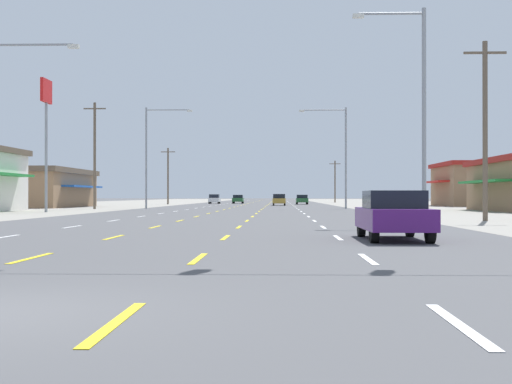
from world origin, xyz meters
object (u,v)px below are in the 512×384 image
object	(u,v)px
sedan_far_right_mid	(302,199)
hatchback_inner_right_near	(279,200)
streetlight_right_row_1	(341,150)
streetlight_left_row_1	(151,150)
streetlight_left_row_0	(2,115)
sedan_inner_left_far	(238,199)
hatchback_far_left_midfar	(214,199)
streetlight_right_row_0	(418,101)
pole_sign_left_row_1	(46,111)
sedan_far_right_nearest	(393,214)

from	to	relation	value
sedan_far_right_mid	hatchback_inner_right_near	bearing A→B (deg)	-104.27
streetlight_right_row_1	streetlight_left_row_1	bearing A→B (deg)	-180.00
streetlight_left_row_0	sedan_inner_left_far	bearing A→B (deg)	85.98
streetlight_right_row_1	hatchback_far_left_midfar	bearing A→B (deg)	110.57
streetlight_right_row_0	streetlight_left_row_1	distance (m)	43.84
sedan_inner_left_far	hatchback_far_left_midfar	bearing A→B (deg)	-139.54
hatchback_inner_right_near	sedan_inner_left_far	xyz separation A→B (m)	(-6.92, 25.19, -0.03)
hatchback_inner_right_near	streetlight_right_row_1	bearing A→B (deg)	-74.79
pole_sign_left_row_1	streetlight_right_row_0	size ratio (longest dim) A/B	1.05
hatchback_far_left_midfar	streetlight_left_row_1	world-z (taller)	streetlight_left_row_1
sedan_far_right_mid	hatchback_far_left_midfar	xyz separation A→B (m)	(-14.11, 8.38, 0.03)
hatchback_inner_right_near	streetlight_right_row_0	size ratio (longest dim) A/B	0.39
streetlight_left_row_1	sedan_inner_left_far	bearing A→B (deg)	82.76
sedan_far_right_nearest	pole_sign_left_row_1	xyz separation A→B (m)	(-21.84, 34.81, 7.30)
hatchback_far_left_midfar	sedan_far_right_mid	bearing A→B (deg)	-30.70
streetlight_left_row_0	streetlight_right_row_1	distance (m)	43.77
hatchback_inner_right_near	streetlight_left_row_1	bearing A→B (deg)	-119.59
sedan_far_right_nearest	pole_sign_left_row_1	bearing A→B (deg)	122.11
sedan_far_right_nearest	sedan_inner_left_far	distance (m)	100.07
sedan_far_right_mid	pole_sign_left_row_1	xyz separation A→B (m)	(-21.89, -53.17, 7.30)
sedan_inner_left_far	hatchback_inner_right_near	bearing A→B (deg)	-74.63
sedan_far_right_mid	streetlight_right_row_1	xyz separation A→B (m)	(2.78, -36.61, 5.23)
hatchback_far_left_midfar	streetlight_right_row_0	world-z (taller)	streetlight_right_row_0
sedan_far_right_nearest	sedan_far_right_mid	bearing A→B (deg)	89.97
hatchback_far_left_midfar	sedan_inner_left_far	world-z (taller)	hatchback_far_left_midfar
pole_sign_left_row_1	sedan_inner_left_far	bearing A→B (deg)	79.93
streetlight_right_row_0	streetlight_right_row_1	xyz separation A→B (m)	(-0.21, 39.27, 0.28)
hatchback_inner_right_near	streetlight_right_row_1	world-z (taller)	streetlight_right_row_1
hatchback_inner_right_near	streetlight_right_row_1	size ratio (longest dim) A/B	0.38
hatchback_far_left_midfar	streetlight_left_row_0	xyz separation A→B (m)	(-2.43, -84.26, 4.33)
sedan_inner_left_far	streetlight_right_row_0	xyz separation A→B (m)	(13.38, -87.43, 4.95)
sedan_inner_left_far	streetlight_left_row_1	bearing A→B (deg)	-97.24
sedan_inner_left_far	sedan_far_right_nearest	bearing A→B (deg)	-84.07
sedan_far_right_mid	hatchback_far_left_midfar	distance (m)	16.41
pole_sign_left_row_1	streetlight_left_row_0	bearing A→B (deg)	-76.75
streetlight_left_row_0	sedan_far_right_mid	bearing A→B (deg)	77.70
streetlight_left_row_0	sedan_far_right_nearest	bearing A→B (deg)	-36.27
hatchback_far_left_midfar	pole_sign_left_row_1	size ratio (longest dim) A/B	0.37
sedan_far_right_mid	streetlight_right_row_1	size ratio (longest dim) A/B	0.44
pole_sign_left_row_1	hatchback_far_left_midfar	bearing A→B (deg)	82.80
sedan_far_right_nearest	hatchback_far_left_midfar	world-z (taller)	hatchback_far_left_midfar
streetlight_right_row_1	streetlight_right_row_0	bearing A→B (deg)	-89.70
hatchback_inner_right_near	sedan_inner_left_far	bearing A→B (deg)	105.37
pole_sign_left_row_1	streetlight_right_row_1	size ratio (longest dim) A/B	1.03
pole_sign_left_row_1	streetlight_left_row_0	world-z (taller)	pole_sign_left_row_1
hatchback_far_left_midfar	streetlight_right_row_0	size ratio (longest dim) A/B	0.39
pole_sign_left_row_1	streetlight_right_row_0	distance (m)	33.76
streetlight_left_row_0	streetlight_right_row_1	xyz separation A→B (m)	(19.32, 39.27, 0.87)
hatchback_inner_right_near	streetlight_right_row_0	bearing A→B (deg)	-84.08
sedan_inner_left_far	streetlight_left_row_1	size ratio (longest dim) A/B	0.44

